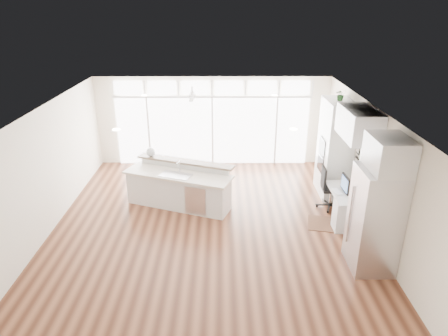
{
  "coord_description": "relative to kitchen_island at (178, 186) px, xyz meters",
  "views": [
    {
      "loc": [
        0.3,
        -7.76,
        4.73
      ],
      "look_at": [
        0.34,
        0.6,
        1.22
      ],
      "focal_mm": 32.0,
      "sensor_mm": 36.0,
      "label": 1
    }
  ],
  "objects": [
    {
      "name": "keyboard",
      "position": [
        3.66,
        -0.79,
        0.24
      ],
      "size": [
        0.16,
        0.35,
        0.02
      ],
      "primitive_type": "cube",
      "rotation": [
        0.0,
        0.0,
        0.1
      ],
      "color": "white",
      "rests_on": "desk_nook"
    },
    {
      "name": "fridge_cabinet",
      "position": [
        3.95,
        -2.44,
        1.77
      ],
      "size": [
        0.64,
        0.9,
        0.6
      ],
      "primitive_type": "cube",
      "color": "silver",
      "rests_on": "wall_right"
    },
    {
      "name": "wall_front",
      "position": [
        0.78,
        -5.09,
        0.82
      ],
      "size": [
        7.0,
        0.04,
        2.7
      ],
      "primitive_type": "cube",
      "color": "white",
      "rests_on": "floor"
    },
    {
      "name": "fishbowl",
      "position": [
        -0.75,
        0.71,
        0.64
      ],
      "size": [
        0.3,
        0.3,
        0.23
      ],
      "primitive_type": "sphere",
      "rotation": [
        0.0,
        0.0,
        -0.34
      ],
      "color": "silver",
      "rests_on": "kitchen_island"
    },
    {
      "name": "framed_photos",
      "position": [
        4.24,
        -0.17,
        0.87
      ],
      "size": [
        0.06,
        0.22,
        0.8
      ],
      "primitive_type": "cube",
      "color": "black",
      "rests_on": "wall_right"
    },
    {
      "name": "potted_plant",
      "position": [
        3.95,
        0.71,
        2.08
      ],
      "size": [
        0.28,
        0.3,
        0.22
      ],
      "primitive_type": "imported",
      "rotation": [
        0.0,
        0.0,
        -0.06
      ],
      "color": "#285A26",
      "rests_on": "oven_cabinet"
    },
    {
      "name": "recessed_lights",
      "position": [
        0.78,
        -0.89,
        2.15
      ],
      "size": [
        3.4,
        3.0,
        0.02
      ],
      "primitive_type": "cube",
      "color": "#EFE3CB",
      "rests_on": "ceiling"
    },
    {
      "name": "transom_row",
      "position": [
        0.78,
        2.85,
        1.85
      ],
      "size": [
        5.9,
        0.06,
        0.4
      ],
      "primitive_type": "cube",
      "color": "white",
      "rests_on": "wall_back"
    },
    {
      "name": "wall_right",
      "position": [
        4.28,
        -1.09,
        0.82
      ],
      "size": [
        0.04,
        8.0,
        2.7
      ],
      "primitive_type": "cube",
      "color": "white",
      "rests_on": "floor"
    },
    {
      "name": "ceiling",
      "position": [
        0.78,
        -1.09,
        2.17
      ],
      "size": [
        7.0,
        8.0,
        0.02
      ],
      "primitive_type": "cube",
      "color": "silver",
      "rests_on": "wall_back"
    },
    {
      "name": "desk_window",
      "position": [
        4.24,
        -0.79,
        1.02
      ],
      "size": [
        0.04,
        0.85,
        0.85
      ],
      "primitive_type": "cube",
      "color": "silver",
      "rests_on": "wall_right"
    },
    {
      "name": "ceiling_fan",
      "position": [
        0.28,
        1.71,
        1.95
      ],
      "size": [
        1.16,
        1.16,
        0.32
      ],
      "primitive_type": "cube",
      "color": "silver",
      "rests_on": "ceiling"
    },
    {
      "name": "rug",
      "position": [
        3.54,
        -0.94,
        -0.52
      ],
      "size": [
        1.08,
        0.87,
        0.01
      ],
      "primitive_type": "cube",
      "rotation": [
        0.0,
        0.0,
        -0.2
      ],
      "color": "#331A10",
      "rests_on": "floor"
    },
    {
      "name": "floor",
      "position": [
        0.78,
        -1.09,
        -0.54
      ],
      "size": [
        7.0,
        8.0,
        0.02
      ],
      "primitive_type": "cube",
      "color": "#462315",
      "rests_on": "ground"
    },
    {
      "name": "glass_wall",
      "position": [
        0.78,
        2.85,
        0.52
      ],
      "size": [
        5.8,
        0.06,
        2.08
      ],
      "primitive_type": "cube",
      "color": "white",
      "rests_on": "wall_back"
    },
    {
      "name": "monitor",
      "position": [
        3.83,
        -0.79,
        0.44
      ],
      "size": [
        0.09,
        0.49,
        0.41
      ],
      "primitive_type": "cube",
      "rotation": [
        0.0,
        0.0,
        0.02
      ],
      "color": "black",
      "rests_on": "desk_nook"
    },
    {
      "name": "desk_nook",
      "position": [
        3.91,
        -0.79,
        -0.15
      ],
      "size": [
        0.72,
        1.3,
        0.76
      ],
      "primitive_type": "cube",
      "color": "silver",
      "rests_on": "floor"
    },
    {
      "name": "wall_left",
      "position": [
        -2.72,
        -1.09,
        0.82
      ],
      "size": [
        0.04,
        8.0,
        2.7
      ],
      "primitive_type": "cube",
      "color": "white",
      "rests_on": "floor"
    },
    {
      "name": "oven_cabinet",
      "position": [
        3.95,
        0.71,
        0.72
      ],
      "size": [
        0.64,
        1.2,
        2.5
      ],
      "primitive_type": "cube",
      "color": "silver",
      "rests_on": "floor"
    },
    {
      "name": "upper_cabinets",
      "position": [
        3.95,
        -0.79,
        1.82
      ],
      "size": [
        0.64,
        1.3,
        0.64
      ],
      "primitive_type": "cube",
      "color": "silver",
      "rests_on": "wall_right"
    },
    {
      "name": "refrigerator",
      "position": [
        3.89,
        -2.44,
        0.47
      ],
      "size": [
        0.76,
        0.9,
        2.0
      ],
      "primitive_type": "cube",
      "color": "silver",
      "rests_on": "floor"
    },
    {
      "name": "kitchen_island",
      "position": [
        0.0,
        0.0,
        0.0
      ],
      "size": [
        2.84,
        1.87,
        1.06
      ],
      "primitive_type": "cube",
      "rotation": [
        0.0,
        0.0,
        -0.36
      ],
      "color": "silver",
      "rests_on": "floor"
    },
    {
      "name": "office_chair",
      "position": [
        3.73,
        -0.12,
        0.0
      ],
      "size": [
        0.57,
        0.53,
        1.06
      ],
      "primitive_type": "cube",
      "rotation": [
        0.0,
        0.0,
        -0.04
      ],
      "color": "black",
      "rests_on": "floor"
    },
    {
      "name": "wall_back",
      "position": [
        0.78,
        2.91,
        0.82
      ],
      "size": [
        7.0,
        0.04,
        2.7
      ],
      "primitive_type": "cube",
      "color": "white",
      "rests_on": "floor"
    }
  ]
}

